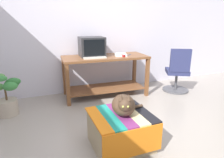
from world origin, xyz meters
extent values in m
plane|color=#9E9389|center=(0.00, 0.00, 0.00)|extent=(14.00, 14.00, 0.00)
cube|color=silver|center=(0.00, 2.05, 1.30)|extent=(8.00, 0.10, 2.60)
cube|color=brown|center=(-0.58, 1.35, 0.36)|extent=(0.06, 0.06, 0.73)
cube|color=brown|center=(0.90, 1.27, 0.36)|extent=(0.06, 0.06, 0.73)
cube|color=brown|center=(0.93, 1.85, 0.36)|extent=(0.06, 0.06, 0.73)
cube|color=brown|center=(-0.55, 1.93, 0.36)|extent=(0.06, 0.06, 0.73)
cube|color=brown|center=(0.18, 1.60, 0.15)|extent=(1.46, 0.63, 0.02)
cube|color=brown|center=(0.18, 1.60, 0.75)|extent=(1.59, 0.74, 0.04)
cube|color=#28282B|center=(-0.05, 1.69, 0.78)|extent=(0.32, 0.29, 0.02)
cube|color=#28282B|center=(-0.05, 1.69, 0.94)|extent=(0.46, 0.41, 0.35)
cube|color=black|center=(-0.06, 1.49, 0.95)|extent=(0.36, 0.03, 0.27)
cube|color=beige|center=(-0.07, 1.47, 0.78)|extent=(0.41, 0.17, 0.02)
cube|color=white|center=(0.46, 1.54, 0.79)|extent=(0.28, 0.32, 0.04)
cube|color=tan|center=(-0.21, 0.01, 0.19)|extent=(0.63, 0.58, 0.38)
cube|color=orange|center=(-0.21, -0.31, 0.23)|extent=(0.67, 0.01, 0.31)
cube|color=orange|center=(-0.48, 0.01, 0.39)|extent=(0.13, 0.63, 0.02)
cube|color=#1E897A|center=(-0.35, 0.01, 0.39)|extent=(0.13, 0.63, 0.02)
cube|color=#7A2D6B|center=(-0.21, 0.01, 0.39)|extent=(0.13, 0.63, 0.02)
cube|color=beige|center=(-0.08, 0.01, 0.39)|extent=(0.13, 0.63, 0.02)
cube|color=black|center=(0.05, 0.01, 0.39)|extent=(0.13, 0.63, 0.02)
ellipsoid|color=#473323|center=(-0.18, 0.01, 0.51)|extent=(0.37, 0.43, 0.21)
sphere|color=#473323|center=(-0.23, -0.11, 0.56)|extent=(0.14, 0.14, 0.14)
cylinder|color=#473323|center=(-0.04, 0.07, 0.42)|extent=(0.29, 0.07, 0.04)
cone|color=#473323|center=(-0.26, -0.10, 0.65)|extent=(0.06, 0.06, 0.06)
cone|color=#473323|center=(-0.19, -0.13, 0.65)|extent=(0.06, 0.06, 0.06)
sphere|color=#C6D151|center=(-0.27, -0.17, 0.58)|extent=(0.02, 0.02, 0.02)
sphere|color=#C6D151|center=(-0.22, -0.18, 0.58)|extent=(0.02, 0.02, 0.02)
cylinder|color=#B7A893|center=(-1.50, 1.36, 0.12)|extent=(0.29, 0.29, 0.24)
cylinder|color=brown|center=(-1.50, 1.36, 0.33)|extent=(0.03, 0.03, 0.17)
ellipsoid|color=#2D7033|center=(-1.38, 1.34, 0.53)|extent=(0.21, 0.10, 0.12)
ellipsoid|color=#38843D|center=(-1.41, 1.45, 0.47)|extent=(0.22, 0.14, 0.13)
ellipsoid|color=#4C8E42|center=(-1.54, 1.44, 0.59)|extent=(0.12, 0.11, 0.10)
ellipsoid|color=#38843D|center=(-1.51, 1.24, 0.61)|extent=(0.17, 0.09, 0.08)
ellipsoid|color=#38843D|center=(-1.42, 1.29, 0.48)|extent=(0.21, 0.12, 0.13)
cylinder|color=#4C4C51|center=(1.61, 1.30, 0.01)|extent=(0.52, 0.52, 0.03)
cylinder|color=#4C4C51|center=(1.61, 1.30, 0.20)|extent=(0.05, 0.05, 0.34)
cube|color=navy|center=(1.61, 1.30, 0.41)|extent=(0.57, 0.57, 0.08)
cube|color=navy|center=(1.52, 1.13, 0.67)|extent=(0.36, 0.23, 0.44)
cube|color=#A31E1E|center=(0.45, 1.42, 0.79)|extent=(0.06, 0.12, 0.04)
cylinder|color=#2351B2|center=(0.64, 1.54, 0.77)|extent=(0.12, 0.09, 0.01)
camera|label=1|loc=(-1.04, -1.80, 1.40)|focal=31.51mm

